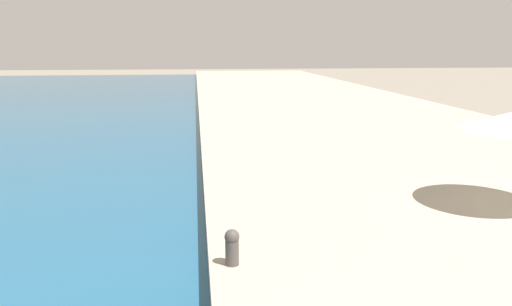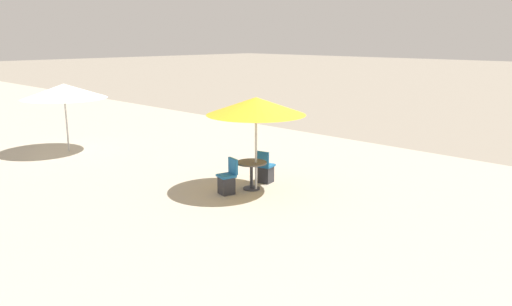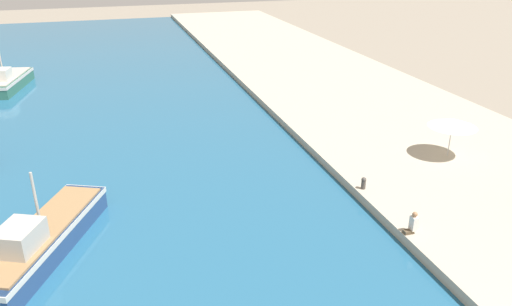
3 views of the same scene
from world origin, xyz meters
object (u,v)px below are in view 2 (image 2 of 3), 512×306
Objects in this scene: cafe_table at (251,170)px; cafe_chair_right at (227,181)px; cafe_umbrella_pink at (256,106)px; cafe_umbrella_white at (64,91)px; cafe_chair_left at (265,171)px.

cafe_chair_right is (-0.70, 0.16, -0.21)m from cafe_table.
cafe_umbrella_white is (-1.32, 7.90, -0.11)m from cafe_umbrella_pink.
cafe_umbrella_pink is 2.78× the size of cafe_chair_right.
cafe_umbrella_pink is 3.16× the size of cafe_table.
cafe_umbrella_pink is 2.05m from cafe_chair_right.
cafe_umbrella_pink is 8.01m from cafe_umbrella_white.
cafe_table is 0.75m from cafe_chair_left.
cafe_chair_right reaches higher than cafe_table.
cafe_table is 0.88× the size of cafe_chair_left.
cafe_umbrella_pink is at bearing -80.49° from cafe_umbrella_white.
cafe_umbrella_white is 3.14× the size of cafe_chair_right.
cafe_umbrella_pink is 1.69m from cafe_table.
cafe_chair_right is (-1.41, 0.00, 0.00)m from cafe_chair_left.
cafe_chair_left is (0.69, 0.31, -1.89)m from cafe_umbrella_pink.
cafe_table is (-0.02, 0.15, -1.68)m from cafe_umbrella_pink.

